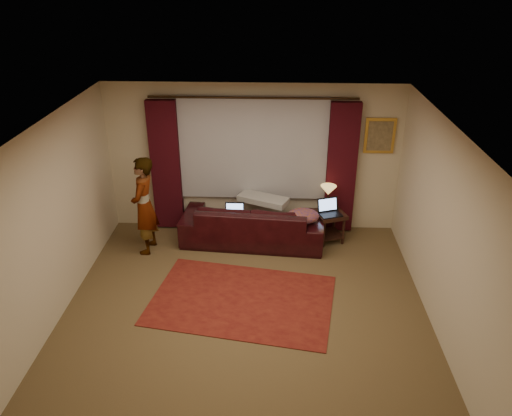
{
  "coord_description": "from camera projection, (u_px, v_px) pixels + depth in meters",
  "views": [
    {
      "loc": [
        0.38,
        -5.53,
        4.34
      ],
      "look_at": [
        0.1,
        1.2,
        1.0
      ],
      "focal_mm": 35.0,
      "sensor_mm": 36.0,
      "label": 1
    }
  ],
  "objects": [
    {
      "name": "throw_blanket",
      "position": [
        263.0,
        185.0,
        8.36
      ],
      "size": [
        0.91,
        0.65,
        0.1
      ],
      "primitive_type": "cube",
      "rotation": [
        0.0,
        0.0,
        -0.42
      ],
      "color": "#A19E9A",
      "rests_on": "sofa"
    },
    {
      "name": "wall_right",
      "position": [
        444.0,
        233.0,
        6.22
      ],
      "size": [
        0.02,
        5.0,
        2.6
      ],
      "primitive_type": "cube",
      "color": "beige",
      "rests_on": "ground"
    },
    {
      "name": "curtain_rod",
      "position": [
        253.0,
        98.0,
        7.98
      ],
      "size": [
        0.04,
        0.04,
        3.4
      ],
      "primitive_type": "cylinder",
      "color": "black",
      "rests_on": "wall_back"
    },
    {
      "name": "floor",
      "position": [
        245.0,
        311.0,
        6.9
      ],
      "size": [
        5.0,
        5.0,
        0.01
      ],
      "primitive_type": "cube",
      "color": "brown",
      "rests_on": "ground"
    },
    {
      "name": "wall_front",
      "position": [
        225.0,
        375.0,
        4.08
      ],
      "size": [
        5.0,
        0.02,
        2.6
      ],
      "primitive_type": "cube",
      "color": "beige",
      "rests_on": "ground"
    },
    {
      "name": "person",
      "position": [
        144.0,
        206.0,
        8.0
      ],
      "size": [
        0.51,
        0.51,
        1.64
      ],
      "primitive_type": "imported",
      "rotation": [
        0.0,
        0.0,
        -1.63
      ],
      "color": "#A19E9A",
      "rests_on": "floor"
    },
    {
      "name": "ceiling",
      "position": [
        243.0,
        130.0,
        5.74
      ],
      "size": [
        5.0,
        5.0,
        0.02
      ],
      "primitive_type": "cube",
      "color": "silver",
      "rests_on": "ground"
    },
    {
      "name": "area_rug",
      "position": [
        242.0,
        300.0,
        7.11
      ],
      "size": [
        2.78,
        2.09,
        0.01
      ],
      "primitive_type": "cube",
      "rotation": [
        0.0,
        0.0,
        -0.17
      ],
      "color": "maroon",
      "rests_on": "floor"
    },
    {
      "name": "tiffany_lamp",
      "position": [
        328.0,
        197.0,
        8.44
      ],
      "size": [
        0.3,
        0.3,
        0.43
      ],
      "primitive_type": null,
      "rotation": [
        0.0,
        0.0,
        0.13
      ],
      "color": "olive",
      "rests_on": "end_table"
    },
    {
      "name": "clothing_pile",
      "position": [
        303.0,
        216.0,
        8.16
      ],
      "size": [
        0.65,
        0.59,
        0.22
      ],
      "primitive_type": "ellipsoid",
      "rotation": [
        0.0,
        0.0,
        -0.42
      ],
      "color": "brown",
      "rests_on": "sofa"
    },
    {
      "name": "drape_left",
      "position": [
        166.0,
        166.0,
        8.56
      ],
      "size": [
        0.5,
        0.14,
        2.3
      ],
      "primitive_type": "cube",
      "color": "#350810",
      "rests_on": "floor"
    },
    {
      "name": "laptop_table",
      "position": [
        331.0,
        208.0,
        8.27
      ],
      "size": [
        0.46,
        0.48,
        0.26
      ],
      "primitive_type": null,
      "rotation": [
        0.0,
        0.0,
        0.33
      ],
      "color": "black",
      "rests_on": "end_table"
    },
    {
      "name": "sheer_curtain",
      "position": [
        253.0,
        149.0,
        8.41
      ],
      "size": [
        2.5,
        0.05,
        1.8
      ],
      "primitive_type": "cube",
      "color": "#A5A5AD",
      "rests_on": "wall_back"
    },
    {
      "name": "drape_right",
      "position": [
        341.0,
        169.0,
        8.45
      ],
      "size": [
        0.5,
        0.14,
        2.3
      ],
      "primitive_type": "cube",
      "color": "#350810",
      "rests_on": "floor"
    },
    {
      "name": "end_table",
      "position": [
        329.0,
        227.0,
        8.52
      ],
      "size": [
        0.6,
        0.6,
        0.54
      ],
      "primitive_type": "cube",
      "rotation": [
        0.0,
        0.0,
        0.35
      ],
      "color": "black",
      "rests_on": "floor"
    },
    {
      "name": "sofa",
      "position": [
        253.0,
        216.0,
        8.41
      ],
      "size": [
        2.47,
        1.22,
        0.96
      ],
      "primitive_type": "imported",
      "rotation": [
        0.0,
        0.0,
        3.06
      ],
      "color": "black",
      "rests_on": "floor"
    },
    {
      "name": "picture_frame",
      "position": [
        380.0,
        136.0,
        8.25
      ],
      "size": [
        0.5,
        0.04,
        0.6
      ],
      "primitive_type": "cube",
      "color": "gold",
      "rests_on": "wall_back"
    },
    {
      "name": "wall_back",
      "position": [
        253.0,
        159.0,
        8.55
      ],
      "size": [
        5.0,
        0.02,
        2.6
      ],
      "primitive_type": "cube",
      "color": "beige",
      "rests_on": "ground"
    },
    {
      "name": "laptop_sofa",
      "position": [
        234.0,
        212.0,
        8.28
      ],
      "size": [
        0.32,
        0.35,
        0.23
      ],
      "primitive_type": null,
      "rotation": [
        0.0,
        0.0,
        0.0
      ],
      "color": "black",
      "rests_on": "sofa"
    },
    {
      "name": "wall_left",
      "position": [
        50.0,
        225.0,
        6.41
      ],
      "size": [
        0.02,
        5.0,
        2.6
      ],
      "primitive_type": "cube",
      "color": "beige",
      "rests_on": "ground"
    }
  ]
}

